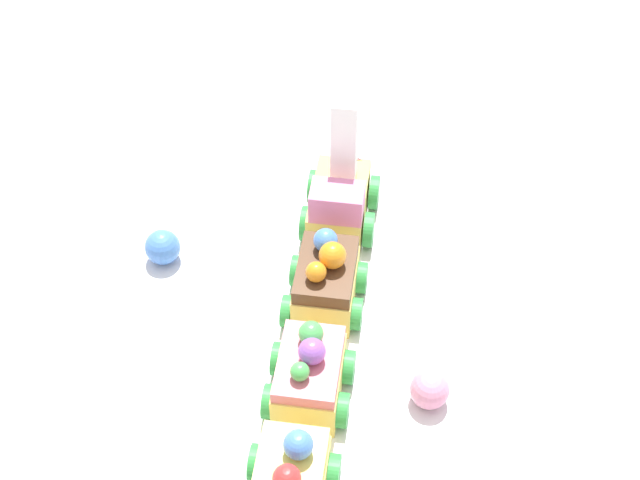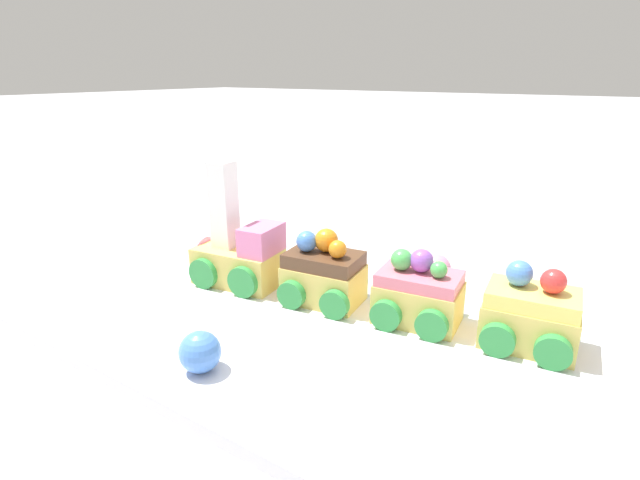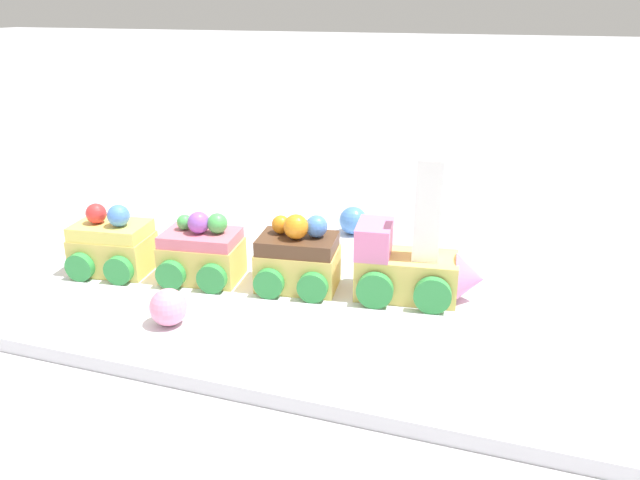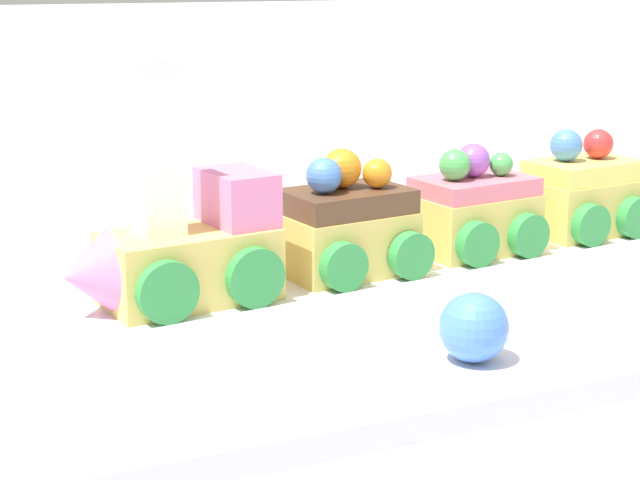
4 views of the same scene
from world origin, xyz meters
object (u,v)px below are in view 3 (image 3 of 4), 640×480
(cake_car_lemon, at_px, (113,246))
(cake_car_strawberry, at_px, (202,254))
(cake_train_locomotive, at_px, (414,264))
(gumball_blue, at_px, (353,221))
(cake_car_chocolate, at_px, (298,259))
(gumball_pink, at_px, (168,307))

(cake_car_lemon, bearing_deg, cake_car_strawberry, 0.15)
(cake_train_locomotive, bearing_deg, gumball_blue, 117.32)
(cake_car_lemon, relative_size, gumball_blue, 2.47)
(cake_car_chocolate, bearing_deg, cake_car_strawberry, 179.97)
(cake_car_chocolate, xyz_separation_m, cake_car_strawberry, (-0.09, -0.01, -0.00))
(cake_car_strawberry, xyz_separation_m, gumball_blue, (0.10, 0.16, -0.01))
(cake_car_chocolate, height_order, cake_car_lemon, cake_car_chocolate)
(cake_car_lemon, height_order, gumball_pink, cake_car_lemon)
(cake_car_chocolate, relative_size, gumball_blue, 2.47)
(cake_car_chocolate, height_order, cake_car_strawberry, cake_car_chocolate)
(cake_train_locomotive, bearing_deg, cake_car_chocolate, -179.98)
(cake_train_locomotive, relative_size, cake_car_chocolate, 1.64)
(cake_car_strawberry, bearing_deg, gumball_pink, -85.94)
(cake_car_lemon, xyz_separation_m, gumball_blue, (0.19, 0.17, -0.01))
(cake_car_strawberry, distance_m, gumball_blue, 0.19)
(cake_car_chocolate, height_order, gumball_pink, cake_car_chocolate)
(cake_train_locomotive, relative_size, gumball_blue, 4.04)
(cake_car_chocolate, distance_m, gumball_pink, 0.12)
(cake_car_chocolate, xyz_separation_m, cake_car_lemon, (-0.18, -0.02, -0.00))
(cake_car_chocolate, bearing_deg, cake_train_locomotive, 0.02)
(gumball_blue, bearing_deg, cake_car_chocolate, -93.60)
(cake_car_strawberry, distance_m, gumball_pink, 0.09)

